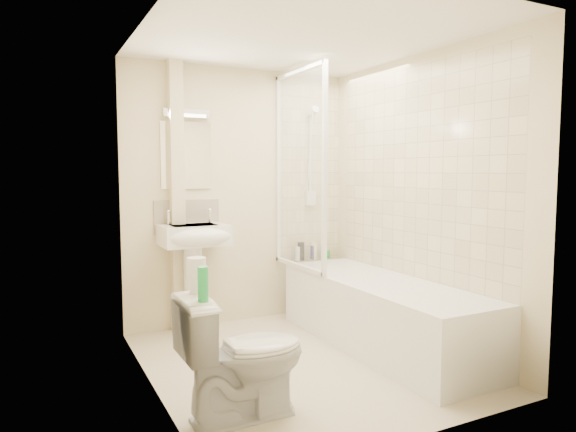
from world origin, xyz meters
name	(u,v)px	position (x,y,z in m)	size (l,w,h in m)	color
floor	(302,362)	(0.00, 0.00, 0.00)	(2.50, 2.50, 0.00)	beige
wall_back	(240,196)	(0.00, 1.25, 1.20)	(2.20, 0.02, 2.40)	beige
wall_left	(151,209)	(-1.10, 0.00, 1.20)	(0.02, 2.50, 2.40)	beige
wall_right	(418,200)	(1.10, 0.00, 1.20)	(0.02, 2.50, 2.40)	beige
ceiling	(303,37)	(0.00, 0.00, 2.40)	(2.20, 2.50, 0.02)	white
tile_back	(309,173)	(0.75, 1.24, 1.42)	(0.70, 0.01, 1.75)	beige
tile_right	(417,173)	(1.09, 0.01, 1.42)	(0.01, 2.10, 1.75)	beige
pipe_boxing	(177,198)	(-0.62, 1.19, 1.20)	(0.12, 0.12, 2.40)	beige
splashback	(187,216)	(-0.52, 1.24, 1.03)	(0.60, 0.01, 0.30)	beige
mirror	(186,155)	(-0.52, 1.24, 1.58)	(0.46, 0.01, 0.60)	white
strip_light	(186,114)	(-0.52, 1.22, 1.95)	(0.42, 0.07, 0.07)	silver
bathtub	(382,312)	(0.75, 0.01, 0.29)	(0.70, 2.10, 0.55)	white
shower_screen	(299,170)	(0.40, 0.80, 1.45)	(0.04, 0.92, 1.80)	white
shower_fixture	(311,161)	(0.75, 1.19, 1.55)	(0.10, 0.16, 0.99)	white
pedestal_sink	(195,247)	(-0.52, 1.01, 0.78)	(0.57, 0.51, 1.10)	white
bottle_white_a	(298,254)	(0.58, 1.16, 0.62)	(0.05, 0.05, 0.14)	silver
bottle_black_b	(301,251)	(0.62, 1.16, 0.64)	(0.07, 0.07, 0.18)	black
bottle_blue	(313,252)	(0.75, 1.16, 0.62)	(0.05, 0.05, 0.14)	navy
bottle_cream	(314,251)	(0.77, 1.16, 0.63)	(0.06, 0.06, 0.17)	beige
bottle_white_b	(323,251)	(0.87, 1.16, 0.62)	(0.05, 0.05, 0.14)	white
bottle_green	(327,254)	(0.92, 1.16, 0.59)	(0.06, 0.06, 0.08)	green
toilet	(243,355)	(-0.72, -0.61, 0.37)	(0.74, 0.42, 0.75)	white
toilet_roll_lower	(199,284)	(-0.95, -0.52, 0.80)	(0.10, 0.10, 0.10)	white
toilet_roll_upper	(197,266)	(-0.96, -0.51, 0.90)	(0.11, 0.11, 0.10)	white
green_bottle	(203,284)	(-0.99, -0.72, 0.84)	(0.06, 0.06, 0.19)	green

